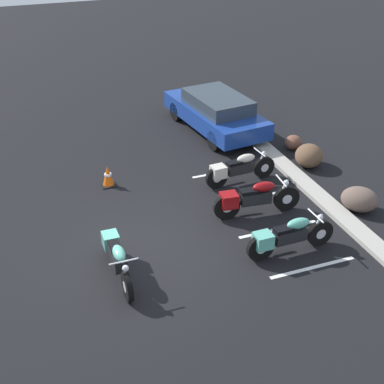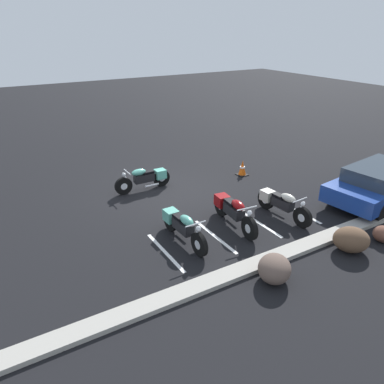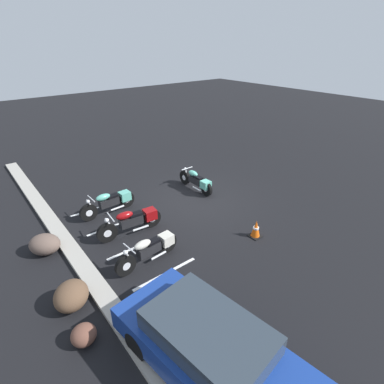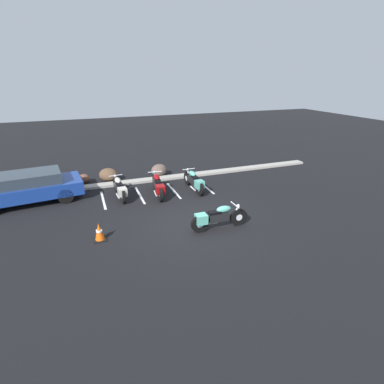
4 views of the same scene
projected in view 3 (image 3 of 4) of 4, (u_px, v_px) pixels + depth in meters
name	position (u px, v px, depth m)	size (l,w,h in m)	color
ground	(195.00, 200.00, 12.44)	(60.00, 60.00, 0.00)	black
motorcycle_teal_featured	(197.00, 181.00, 13.04)	(2.13, 0.60, 0.84)	black
parked_bike_0	(150.00, 249.00, 8.84)	(0.60, 2.15, 0.85)	black
parked_bike_1	(133.00, 221.00, 10.14)	(0.66, 2.30, 0.90)	black
parked_bike_2	(111.00, 202.00, 11.35)	(0.62, 2.20, 0.87)	black
car_blue	(212.00, 349.00, 5.74)	(4.49, 2.32, 1.29)	black
concrete_curb	(69.00, 247.00, 9.53)	(18.00, 0.50, 0.12)	#A8A399
landscape_rock_0	(84.00, 335.00, 6.52)	(0.55, 0.56, 0.46)	brown
landscape_rock_1	(45.00, 244.00, 9.25)	(0.94, 0.78, 0.64)	brown
landscape_rock_2	(71.00, 296.00, 7.38)	(0.94, 0.82, 0.67)	brown
traffic_cone	(256.00, 229.00, 10.03)	(0.40, 0.40, 0.61)	black
stall_line_0	(165.00, 274.00, 8.55)	(0.10, 2.10, 0.00)	white
stall_line_1	(137.00, 247.00, 9.65)	(0.10, 2.10, 0.00)	white
stall_line_2	(115.00, 225.00, 10.76)	(0.10, 2.10, 0.00)	white
stall_line_3	(97.00, 208.00, 11.87)	(0.10, 2.10, 0.00)	white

